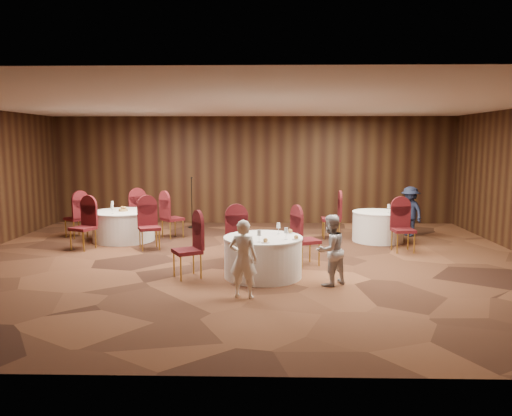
{
  "coord_description": "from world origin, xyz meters",
  "views": [
    {
      "loc": [
        0.44,
        -9.97,
        2.47
      ],
      "look_at": [
        0.2,
        0.2,
        1.1
      ],
      "focal_mm": 35.0,
      "sensor_mm": 36.0,
      "label": 1
    }
  ],
  "objects_px": {
    "table_right": "(378,226)",
    "man_c": "(410,211)",
    "table_left": "(124,226)",
    "woman_a": "(243,259)",
    "mic_stand": "(192,213)",
    "woman_b": "(330,250)",
    "table_main": "(263,256)"
  },
  "relations": [
    {
      "from": "table_right",
      "to": "man_c",
      "type": "relative_size",
      "value": 0.97
    },
    {
      "from": "table_left",
      "to": "man_c",
      "type": "xyz_separation_m",
      "value": [
        7.31,
        0.76,
        0.27
      ]
    },
    {
      "from": "man_c",
      "to": "woman_a",
      "type": "bearing_deg",
      "value": -62.22
    },
    {
      "from": "mic_stand",
      "to": "woman_b",
      "type": "distance_m",
      "value": 6.57
    },
    {
      "from": "table_main",
      "to": "table_left",
      "type": "bearing_deg",
      "value": 136.99
    },
    {
      "from": "table_left",
      "to": "mic_stand",
      "type": "distance_m",
      "value": 2.39
    },
    {
      "from": "mic_stand",
      "to": "woman_a",
      "type": "relative_size",
      "value": 1.16
    },
    {
      "from": "mic_stand",
      "to": "woman_b",
      "type": "bearing_deg",
      "value": -60.39
    },
    {
      "from": "table_main",
      "to": "mic_stand",
      "type": "distance_m",
      "value": 5.6
    },
    {
      "from": "table_right",
      "to": "mic_stand",
      "type": "relative_size",
      "value": 0.87
    },
    {
      "from": "table_left",
      "to": "table_right",
      "type": "bearing_deg",
      "value": 0.56
    },
    {
      "from": "mic_stand",
      "to": "table_right",
      "type": "bearing_deg",
      "value": -20.76
    },
    {
      "from": "table_right",
      "to": "woman_a",
      "type": "bearing_deg",
      "value": -124.22
    },
    {
      "from": "table_left",
      "to": "man_c",
      "type": "bearing_deg",
      "value": 5.96
    },
    {
      "from": "mic_stand",
      "to": "table_left",
      "type": "bearing_deg",
      "value": -126.49
    },
    {
      "from": "table_left",
      "to": "woman_b",
      "type": "distance_m",
      "value": 6.02
    },
    {
      "from": "table_main",
      "to": "woman_b",
      "type": "height_order",
      "value": "woman_b"
    },
    {
      "from": "table_main",
      "to": "table_right",
      "type": "xyz_separation_m",
      "value": [
        2.82,
        3.34,
        -0.0
      ]
    },
    {
      "from": "table_right",
      "to": "woman_b",
      "type": "xyz_separation_m",
      "value": [
        -1.66,
        -3.85,
        0.24
      ]
    },
    {
      "from": "mic_stand",
      "to": "man_c",
      "type": "height_order",
      "value": "mic_stand"
    },
    {
      "from": "table_main",
      "to": "woman_a",
      "type": "relative_size",
      "value": 1.15
    },
    {
      "from": "woman_a",
      "to": "man_c",
      "type": "bearing_deg",
      "value": -115.16
    },
    {
      "from": "table_main",
      "to": "woman_a",
      "type": "height_order",
      "value": "woman_a"
    },
    {
      "from": "table_right",
      "to": "woman_b",
      "type": "height_order",
      "value": "woman_b"
    },
    {
      "from": "table_main",
      "to": "mic_stand",
      "type": "bearing_deg",
      "value": 111.91
    },
    {
      "from": "table_left",
      "to": "woman_b",
      "type": "height_order",
      "value": "woman_b"
    },
    {
      "from": "woman_a",
      "to": "woman_b",
      "type": "relative_size",
      "value": 1.02
    },
    {
      "from": "table_left",
      "to": "table_right",
      "type": "height_order",
      "value": "same"
    },
    {
      "from": "table_left",
      "to": "woman_b",
      "type": "relative_size",
      "value": 1.26
    },
    {
      "from": "table_left",
      "to": "mic_stand",
      "type": "bearing_deg",
      "value": 53.51
    },
    {
      "from": "table_right",
      "to": "mic_stand",
      "type": "bearing_deg",
      "value": 159.24
    },
    {
      "from": "woman_b",
      "to": "table_right",
      "type": "bearing_deg",
      "value": -151.9
    }
  ]
}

